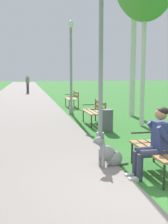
# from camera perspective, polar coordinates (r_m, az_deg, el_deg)

# --- Properties ---
(ground_plane) EXTENTS (120.00, 120.00, 0.00)m
(ground_plane) POSITION_cam_1_polar(r_m,az_deg,el_deg) (4.59, 16.01, -16.03)
(ground_plane) COLOR #33752D
(paved_path) EXTENTS (4.23, 60.00, 0.04)m
(paved_path) POSITION_cam_1_polar(r_m,az_deg,el_deg) (27.77, -12.27, 3.90)
(paved_path) COLOR gray
(paved_path) RESTS_ON ground
(park_bench_near) EXTENTS (0.55, 1.50, 0.85)m
(park_bench_near) POSITION_cam_1_polar(r_m,az_deg,el_deg) (5.38, 15.24, -6.65)
(park_bench_near) COLOR olive
(park_bench_near) RESTS_ON ground
(park_bench_mid) EXTENTS (0.55, 1.50, 0.85)m
(park_bench_mid) POSITION_cam_1_polar(r_m,az_deg,el_deg) (10.21, 2.25, 0.39)
(park_bench_mid) COLOR olive
(park_bench_mid) RESTS_ON ground
(park_bench_far) EXTENTS (0.55, 1.50, 0.85)m
(park_bench_far) POSITION_cam_1_polar(r_m,az_deg,el_deg) (15.40, -2.27, 2.90)
(park_bench_far) COLOR olive
(park_bench_far) RESTS_ON ground
(person_seated_on_near_bench) EXTENTS (0.74, 0.49, 1.25)m
(person_seated_on_near_bench) POSITION_cam_1_polar(r_m,az_deg,el_deg) (5.12, 13.98, -5.40)
(person_seated_on_near_bench) COLOR #33384C
(person_seated_on_near_bench) RESTS_ON ground
(dog_grey) EXTENTS (0.81, 0.41, 0.71)m
(dog_grey) POSITION_cam_1_polar(r_m,az_deg,el_deg) (5.63, 5.10, -8.41)
(dog_grey) COLOR gray
(dog_grey) RESTS_ON ground
(lamp_post_near) EXTENTS (0.24, 0.24, 4.43)m
(lamp_post_near) POSITION_cam_1_polar(r_m,az_deg,el_deg) (7.28, 3.37, 11.43)
(lamp_post_near) COLOR gray
(lamp_post_near) RESTS_ON ground
(lamp_post_mid) EXTENTS (0.24, 0.24, 4.05)m
(lamp_post_mid) POSITION_cam_1_polar(r_m,az_deg,el_deg) (12.71, -2.60, 9.02)
(lamp_post_mid) COLOR gray
(lamp_post_mid) RESTS_ON ground
(litter_bin) EXTENTS (0.36, 0.36, 0.70)m
(litter_bin) POSITION_cam_1_polar(r_m,az_deg,el_deg) (8.98, 4.66, -1.70)
(litter_bin) COLOR #515156
(litter_bin) RESTS_ON ground
(pedestrian_distant) EXTENTS (0.32, 0.22, 1.65)m
(pedestrian_distant) POSITION_cam_1_polar(r_m,az_deg,el_deg) (26.10, -11.16, 5.50)
(pedestrian_distant) COLOR #383842
(pedestrian_distant) RESTS_ON ground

